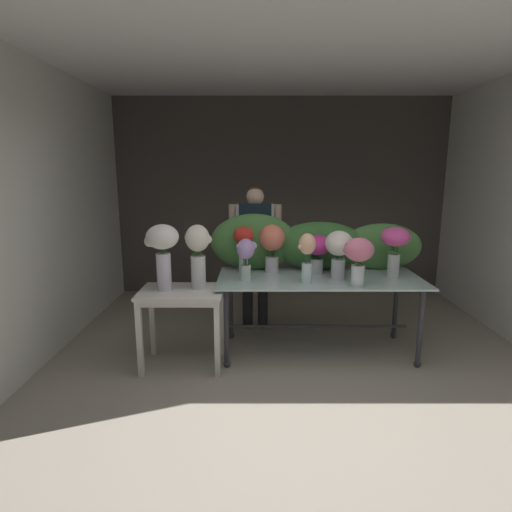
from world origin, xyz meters
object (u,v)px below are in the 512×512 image
(florist, at_px, (254,242))
(vase_lilac_lilies, at_px, (245,255))
(side_table_white, at_px, (180,301))
(vase_rosy_tulips, at_px, (357,255))
(display_table_glass, at_px, (317,288))
(vase_white_roses_tall, at_px, (161,248))
(vase_fuchsia_snapdragons, at_px, (393,244))
(vase_scarlet_stock, at_px, (242,244))
(vase_magenta_peonies, at_px, (316,249))
(vase_peach_anemones, at_px, (305,254))
(vase_coral_ranunculus, at_px, (270,243))
(vase_cream_lisianthus_tall, at_px, (196,251))
(vase_ivory_freesia, at_px, (337,249))

(florist, bearing_deg, vase_lilac_lilies, -95.90)
(side_table_white, xyz_separation_m, vase_rosy_tulips, (1.64, -0.03, 0.45))
(display_table_glass, distance_m, side_table_white, 1.38)
(vase_white_roses_tall, bearing_deg, vase_fuchsia_snapdragons, 7.54)
(vase_scarlet_stock, height_order, vase_magenta_peonies, vase_scarlet_stock)
(display_table_glass, relative_size, vase_magenta_peonies, 5.01)
(vase_fuchsia_snapdragons, relative_size, vase_peach_anemones, 1.06)
(vase_white_roses_tall, bearing_deg, vase_rosy_tulips, -1.06)
(side_table_white, xyz_separation_m, vase_coral_ranunculus, (0.86, 0.49, 0.47))
(side_table_white, xyz_separation_m, vase_cream_lisianthus_tall, (0.15, 0.06, 0.46))
(vase_cream_lisianthus_tall, bearing_deg, vase_peach_anemones, 1.45)
(vase_magenta_peonies, height_order, vase_lilac_lilies, vase_lilac_lilies)
(florist, distance_m, vase_coral_ranunculus, 0.56)
(vase_coral_ranunculus, height_order, vase_rosy_tulips, vase_coral_ranunculus)
(florist, distance_m, vase_scarlet_stock, 0.55)
(display_table_glass, height_order, vase_scarlet_stock, vase_scarlet_stock)
(side_table_white, distance_m, vase_cream_lisianthus_tall, 0.49)
(vase_fuchsia_snapdragons, height_order, vase_lilac_lilies, vase_fuchsia_snapdragons)
(vase_scarlet_stock, xyz_separation_m, vase_peach_anemones, (0.61, -0.40, -0.03))
(vase_lilac_lilies, height_order, vase_white_roses_tall, vase_white_roses_tall)
(display_table_glass, relative_size, vase_ivory_freesia, 4.25)
(display_table_glass, height_order, florist, florist)
(vase_cream_lisianthus_tall, bearing_deg, vase_fuchsia_snapdragons, 7.14)
(vase_white_roses_tall, bearing_deg, vase_cream_lisianthus_tall, 10.00)
(side_table_white, xyz_separation_m, florist, (0.69, 1.01, 0.39))
(vase_scarlet_stock, xyz_separation_m, vase_rosy_tulips, (1.07, -0.51, -0.01))
(display_table_glass, bearing_deg, vase_rosy_tulips, -48.31)
(vase_fuchsia_snapdragons, bearing_deg, vase_magenta_peonies, 168.25)
(vase_lilac_lilies, xyz_separation_m, vase_rosy_tulips, (1.04, -0.21, 0.04))
(vase_coral_ranunculus, xyz_separation_m, vase_cream_lisianthus_tall, (-0.71, -0.43, -0.00))
(vase_fuchsia_snapdragons, distance_m, vase_cream_lisianthus_tall, 1.94)
(display_table_glass, distance_m, florist, 1.02)
(vase_scarlet_stock, height_order, vase_ivory_freesia, vase_scarlet_stock)
(display_table_glass, relative_size, vase_fuchsia_snapdragons, 4.01)
(vase_magenta_peonies, bearing_deg, vase_coral_ranunculus, 175.94)
(vase_rosy_tulips, relative_size, vase_cream_lisianthus_tall, 0.75)
(vase_scarlet_stock, distance_m, vase_ivory_freesia, 0.97)
(vase_magenta_peonies, distance_m, vase_fuchsia_snapdragons, 0.76)
(florist, distance_m, vase_magenta_peonies, 0.85)
(vase_peach_anemones, xyz_separation_m, vase_rosy_tulips, (0.46, -0.12, 0.01))
(vase_fuchsia_snapdragons, bearing_deg, side_table_white, -171.85)
(display_table_glass, height_order, vase_white_roses_tall, vase_white_roses_tall)
(vase_scarlet_stock, height_order, vase_white_roses_tall, vase_white_roses_tall)
(side_table_white, xyz_separation_m, vase_fuchsia_snapdragons, (2.08, 0.30, 0.49))
(vase_ivory_freesia, bearing_deg, florist, 137.30)
(display_table_glass, bearing_deg, vase_lilac_lilies, -169.70)
(vase_lilac_lilies, height_order, vase_cream_lisianthus_tall, vase_cream_lisianthus_tall)
(vase_fuchsia_snapdragons, bearing_deg, vase_rosy_tulips, -142.80)
(vase_scarlet_stock, relative_size, vase_magenta_peonies, 1.21)
(florist, xyz_separation_m, vase_peach_anemones, (0.49, -0.93, 0.05))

